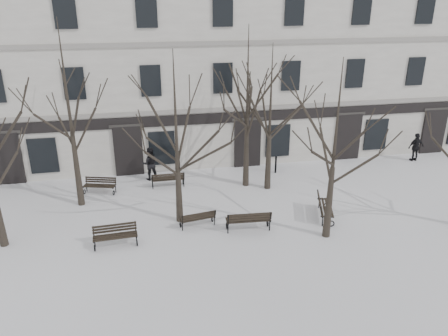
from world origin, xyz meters
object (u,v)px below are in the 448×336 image
object	(u,v)px
tree_2	(336,131)
bench_3	(100,185)
bench_2	(248,220)
bench_5	(324,207)
bench_4	(168,179)
bench_0	(115,235)
bench_1	(198,218)
tree_1	(176,119)

from	to	relation	value
tree_2	bench_3	bearing A→B (deg)	146.70
bench_2	bench_5	distance (m)	3.83
bench_2	bench_4	world-z (taller)	bench_2
bench_3	bench_4	xyz separation A→B (m)	(3.57, 0.03, 0.03)
bench_0	bench_4	distance (m)	6.11
bench_4	bench_5	size ratio (longest dim) A/B	0.87
bench_5	bench_4	bearing A→B (deg)	72.95
bench_0	bench_1	size ratio (longest dim) A/B	1.10
tree_1	tree_2	bearing A→B (deg)	-23.31
tree_2	bench_2	xyz separation A→B (m)	(-3.20, 1.11, -4.22)
tree_2	bench_3	size ratio (longest dim) A/B	4.36
bench_2	tree_1	bearing A→B (deg)	-23.76
tree_2	bench_1	bearing A→B (deg)	160.61
bench_1	bench_2	xyz separation A→B (m)	(2.15, -0.77, 0.10)
bench_0	bench_5	distance (m)	9.55
bench_0	bench_1	world-z (taller)	bench_0
bench_5	bench_3	bearing A→B (deg)	83.32
bench_3	bench_5	xyz separation A→B (m)	(10.48, -4.82, 0.08)
bench_0	bench_2	distance (m)	5.73
tree_2	bench_5	bearing A→B (deg)	70.59
tree_1	bench_4	bearing A→B (deg)	93.34
bench_2	bench_4	xyz separation A→B (m)	(-3.12, 5.41, -0.05)
tree_2	bench_5	size ratio (longest dim) A/B	3.73
bench_0	bench_5	bearing A→B (deg)	0.66
bench_0	bench_1	xyz separation A→B (m)	(3.59, 0.88, -0.06)
bench_0	bench_2	size ratio (longest dim) A/B	0.91
tree_1	tree_2	size ratio (longest dim) A/B	1.02
tree_1	bench_4	world-z (taller)	tree_1
tree_2	bench_1	world-z (taller)	tree_2
bench_4	bench_5	bearing A→B (deg)	144.39
bench_2	bench_0	bearing A→B (deg)	4.93
bench_0	bench_3	world-z (taller)	bench_0
bench_3	bench_4	distance (m)	3.57
tree_1	tree_2	world-z (taller)	tree_1
bench_4	bench_5	xyz separation A→B (m)	(6.91, -4.85, 0.05)
tree_2	bench_4	distance (m)	10.04
tree_1	bench_4	size ratio (longest dim) A/B	4.37
bench_0	bench_3	distance (m)	5.57
bench_4	bench_0	bearing A→B (deg)	64.09
tree_1	bench_0	distance (m)	5.45
bench_3	bench_5	size ratio (longest dim) A/B	0.86
bench_4	bench_5	distance (m)	8.44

